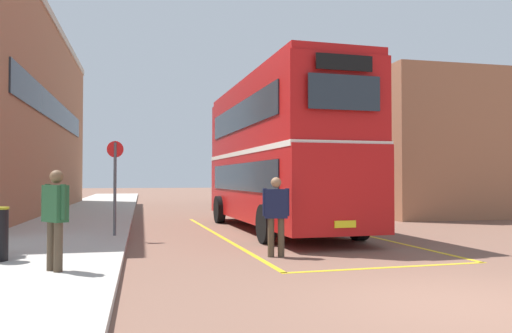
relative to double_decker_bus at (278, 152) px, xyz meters
name	(u,v)px	position (x,y,z in m)	size (l,w,h in m)	color
ground_plane	(245,218)	(-0.10, 4.82, -2.51)	(135.60, 135.60, 0.00)	brown
sidewalk_left	(86,215)	(-6.60, 7.22, -2.44)	(4.00, 57.60, 0.14)	#B2ADA3
depot_building_right	(398,152)	(9.38, 9.35, 0.60)	(8.03, 15.07, 6.22)	#9E6647
double_decker_bus	(278,152)	(0.00, 0.00, 0.00)	(3.17, 9.98, 4.75)	black
single_deck_bus	(258,179)	(2.78, 14.56, -0.87)	(3.07, 8.85, 3.02)	black
pedestrian_boarding	(276,211)	(-1.48, -5.22, -1.54)	(0.56, 0.31, 1.68)	#473828
pedestrian_waiting_far	(55,213)	(-5.63, -6.69, -1.42)	(0.47, 0.50, 1.66)	#473828
bus_stop_sign	(115,178)	(-4.94, -1.62, -0.85)	(0.43, 0.15, 2.52)	#4C4C51
bay_marking_yellow	(297,237)	(0.04, -1.88, -2.51)	(4.73, 12.06, 0.01)	gold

